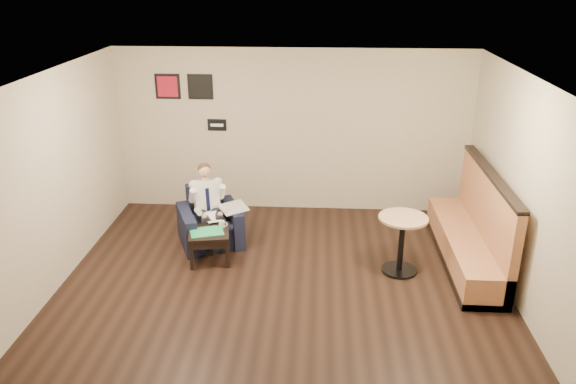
# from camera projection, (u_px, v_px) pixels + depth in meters

# --- Properties ---
(ground) EXTENTS (6.00, 6.00, 0.00)m
(ground) POSITION_uv_depth(u_px,v_px,m) (281.00, 299.00, 7.28)
(ground) COLOR black
(ground) RESTS_ON ground
(wall_back) EXTENTS (6.00, 0.02, 2.80)m
(wall_back) POSITION_uv_depth(u_px,v_px,m) (293.00, 132.00, 9.54)
(wall_back) COLOR beige
(wall_back) RESTS_ON ground
(wall_front) EXTENTS (6.00, 0.02, 2.80)m
(wall_front) POSITION_uv_depth(u_px,v_px,m) (250.00, 362.00, 3.98)
(wall_front) COLOR beige
(wall_front) RESTS_ON ground
(wall_left) EXTENTS (0.02, 6.00, 2.80)m
(wall_left) POSITION_uv_depth(u_px,v_px,m) (38.00, 194.00, 6.92)
(wall_left) COLOR beige
(wall_left) RESTS_ON ground
(wall_right) EXTENTS (0.02, 6.00, 2.80)m
(wall_right) POSITION_uv_depth(u_px,v_px,m) (535.00, 205.00, 6.59)
(wall_right) COLOR beige
(wall_right) RESTS_ON ground
(ceiling) EXTENTS (6.00, 6.00, 0.02)m
(ceiling) POSITION_uv_depth(u_px,v_px,m) (280.00, 83.00, 6.23)
(ceiling) COLOR white
(ceiling) RESTS_ON wall_back
(seating_sign) EXTENTS (0.32, 0.02, 0.20)m
(seating_sign) POSITION_uv_depth(u_px,v_px,m) (217.00, 125.00, 9.56)
(seating_sign) COLOR black
(seating_sign) RESTS_ON wall_back
(art_print_left) EXTENTS (0.42, 0.03, 0.42)m
(art_print_left) POSITION_uv_depth(u_px,v_px,m) (168.00, 86.00, 9.36)
(art_print_left) COLOR #B7162C
(art_print_left) RESTS_ON wall_back
(art_print_right) EXTENTS (0.42, 0.03, 0.42)m
(art_print_right) POSITION_uv_depth(u_px,v_px,m) (200.00, 87.00, 9.33)
(art_print_right) COLOR black
(art_print_right) RESTS_ON wall_back
(armchair) EXTENTS (1.16, 1.16, 0.86)m
(armchair) POSITION_uv_depth(u_px,v_px,m) (210.00, 218.00, 8.60)
(armchair) COLOR black
(armchair) RESTS_ON ground
(seated_man) EXTENTS (0.84, 0.99, 1.18)m
(seated_man) POSITION_uv_depth(u_px,v_px,m) (211.00, 211.00, 8.45)
(seated_man) COLOR silver
(seated_man) RESTS_ON armchair
(lap_papers) EXTENTS (0.30, 0.34, 0.01)m
(lap_papers) POSITION_uv_depth(u_px,v_px,m) (212.00, 217.00, 8.39)
(lap_papers) COLOR white
(lap_papers) RESTS_ON seated_man
(newspaper) EXTENTS (0.54, 0.58, 0.01)m
(newspaper) POSITION_uv_depth(u_px,v_px,m) (234.00, 208.00, 8.57)
(newspaper) COLOR silver
(newspaper) RESTS_ON armchair
(side_table) EXTENTS (0.65, 0.65, 0.46)m
(side_table) POSITION_uv_depth(u_px,v_px,m) (210.00, 246.00, 8.16)
(side_table) COLOR black
(side_table) RESTS_ON ground
(green_folder) EXTENTS (0.54, 0.46, 0.01)m
(green_folder) POSITION_uv_depth(u_px,v_px,m) (207.00, 232.00, 8.05)
(green_folder) COLOR #25BB66
(green_folder) RESTS_ON side_table
(coffee_mug) EXTENTS (0.10, 0.10, 0.10)m
(coffee_mug) POSITION_uv_depth(u_px,v_px,m) (222.00, 224.00, 8.19)
(coffee_mug) COLOR white
(coffee_mug) RESTS_ON side_table
(smartphone) EXTENTS (0.14, 0.07, 0.01)m
(smartphone) POSITION_uv_depth(u_px,v_px,m) (213.00, 226.00, 8.23)
(smartphone) COLOR black
(smartphone) RESTS_ON side_table
(banquette) EXTENTS (0.63, 2.64, 1.35)m
(banquette) POSITION_uv_depth(u_px,v_px,m) (468.00, 219.00, 7.97)
(banquette) COLOR #AF6C44
(banquette) RESTS_ON ground
(cafe_table) EXTENTS (0.72, 0.72, 0.84)m
(cafe_table) POSITION_uv_depth(u_px,v_px,m) (401.00, 245.00, 7.79)
(cafe_table) COLOR tan
(cafe_table) RESTS_ON ground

